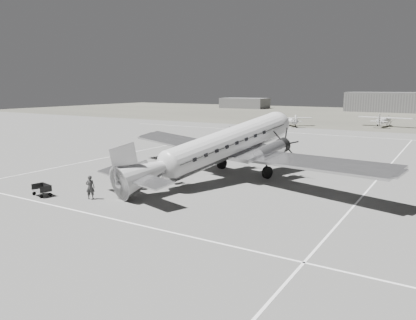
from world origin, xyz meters
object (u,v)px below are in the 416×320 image
Objects in this scene: light_plane_right at (384,121)px; ground_crew at (90,187)px; baggage_cart_far at (42,190)px; light_plane_left at (290,121)px; baggage_cart_near at (135,182)px; hangar_main at (413,102)px; ramp_agent at (142,177)px; dc3_airliner at (220,149)px; shed_secondary at (245,103)px; passenger at (162,174)px.

ground_crew is (-10.21, -72.80, -0.23)m from light_plane_right.
ground_crew is at bearing -92.44° from light_plane_right.
light_plane_right is at bearing 91.13° from baggage_cart_far.
light_plane_left reaches higher than baggage_cart_near.
light_plane_left is 19.91m from light_plane_right.
ramp_agent is at bearing -94.44° from hangar_main.
dc3_airliner is 3.02× the size of light_plane_left.
baggage_cart_near is 1.18× the size of ramp_agent.
shed_secondary is 9.82× the size of baggage_cart_near.
light_plane_left is at bearing 120.02° from dc3_airliner.
baggage_cart_far is 9.95m from passenger.
light_plane_left is 57.12m from passenger.
light_plane_right reaches higher than passenger.
baggage_cart_near is (-10.02, -126.98, -2.78)m from hangar_main.
light_plane_right is (4.96, 62.25, -1.77)m from dc3_airliner.
light_plane_left is at bearing -146.79° from light_plane_right.
passenger is at bearing 9.33° from ramp_agent.
light_plane_left is 6.77× the size of passenger.
ramp_agent is (8.15, -58.40, -0.27)m from light_plane_left.
dc3_airliner reaches higher than baggage_cart_far.
baggage_cart_far is at bearing 163.11° from passenger.
light_plane_right reaches higher than ramp_agent.
light_plane_left is (42.05, -62.85, -0.95)m from shed_secondary.
ramp_agent is at bearing -118.77° from light_plane_left.
ramp_agent is (-9.49, -67.65, -0.37)m from light_plane_right.
light_plane_right is at bearing -9.04° from light_plane_left.
passenger is at bearing -117.92° from light_plane_left.
hangar_main is 22.72× the size of ground_crew.
ramp_agent is 2.04m from passenger.
dc3_airliner is 16.72× the size of baggage_cart_near.
ground_crew is (-5.25, -10.55, -1.99)m from dc3_airliner.
light_plane_left is 59.66m from baggage_cart_near.
baggage_cart_far is at bearing -136.16° from baggage_cart_near.
shed_secondary is 9.74× the size of ground_crew.
baggage_cart_far is at bearing -95.30° from light_plane_right.
light_plane_right is 6.00× the size of ground_crew.
shed_secondary is 131.24m from ramp_agent.
shed_secondary reaches higher than passenger.
dc3_airliner reaches higher than light_plane_left.
passenger is (-9.22, -124.30, -2.55)m from hangar_main.
shed_secondary is (-60.00, -5.00, -1.30)m from hangar_main.
baggage_cart_near is at bearing -67.72° from shed_secondary.
dc3_airliner reaches higher than light_plane_right.
light_plane_left is (-17.95, -67.85, -2.25)m from hangar_main.
dc3_airliner is at bearing -147.34° from ground_crew.
baggage_cart_far is (-9.24, -11.87, -2.46)m from dc3_airliner.
hangar_main is 3.78× the size of light_plane_right.
dc3_airliner is 20.44× the size of passenger.
ground_crew is at bearing -99.88° from dc3_airliner.
passenger is (50.78, -119.30, -1.25)m from shed_secondary.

